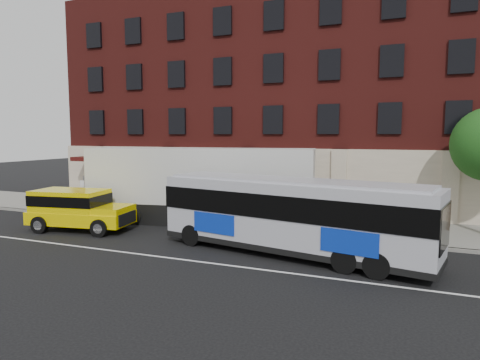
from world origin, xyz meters
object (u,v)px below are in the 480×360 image
at_px(city_bus, 291,213).
at_px(yellow_suv, 76,207).
at_px(shipping_container, 199,186).
at_px(sign_pole, 84,193).

distance_m(city_bus, yellow_suv, 11.68).
bearing_deg(yellow_suv, shipping_container, 38.68).
bearing_deg(city_bus, shipping_container, 146.48).
xyz_separation_m(sign_pole, city_bus, (14.00, -3.33, 0.31)).
height_order(sign_pole, city_bus, city_bus).
bearing_deg(sign_pole, city_bus, -13.37).
relative_size(city_bus, shipping_container, 0.91).
bearing_deg(shipping_container, sign_pole, -172.27).
height_order(yellow_suv, shipping_container, shipping_container).
distance_m(sign_pole, yellow_suv, 3.87).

